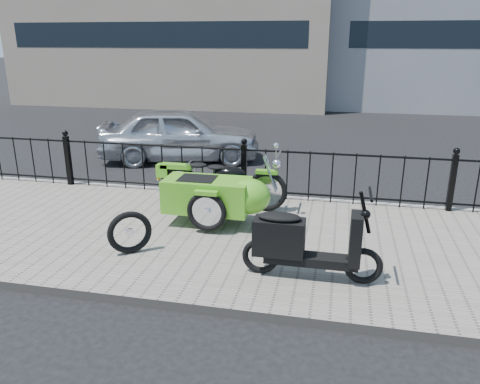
% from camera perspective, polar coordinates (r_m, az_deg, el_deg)
% --- Properties ---
extents(ground, '(120.00, 120.00, 0.00)m').
position_cam_1_polar(ground, '(7.40, -1.57, -4.56)').
color(ground, black).
rests_on(ground, ground).
extents(sidewalk, '(30.00, 3.80, 0.12)m').
position_cam_1_polar(sidewalk, '(6.94, -2.56, -5.66)').
color(sidewalk, slate).
rests_on(sidewalk, ground).
extents(curb, '(30.00, 0.10, 0.12)m').
position_cam_1_polar(curb, '(8.70, 0.67, -0.60)').
color(curb, gray).
rests_on(curb, ground).
extents(iron_fence, '(14.11, 0.11, 1.08)m').
position_cam_1_polar(iron_fence, '(8.41, 0.50, 2.50)').
color(iron_fence, black).
rests_on(iron_fence, sidewalk).
extents(motorcycle_sidecar, '(2.28, 1.48, 0.98)m').
position_cam_1_polar(motorcycle_sidecar, '(7.25, -2.37, -0.06)').
color(motorcycle_sidecar, black).
rests_on(motorcycle_sidecar, sidewalk).
extents(scooter, '(1.67, 0.49, 1.13)m').
position_cam_1_polar(scooter, '(5.61, 7.52, -6.23)').
color(scooter, black).
rests_on(scooter, sidewalk).
extents(spare_tire, '(0.53, 0.42, 0.59)m').
position_cam_1_polar(spare_tire, '(6.40, -13.29, -4.82)').
color(spare_tire, black).
rests_on(spare_tire, sidewalk).
extents(sedan_car, '(4.10, 2.48, 1.30)m').
position_cam_1_polar(sedan_car, '(11.53, -7.33, 7.01)').
color(sedan_car, silver).
rests_on(sedan_car, ground).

